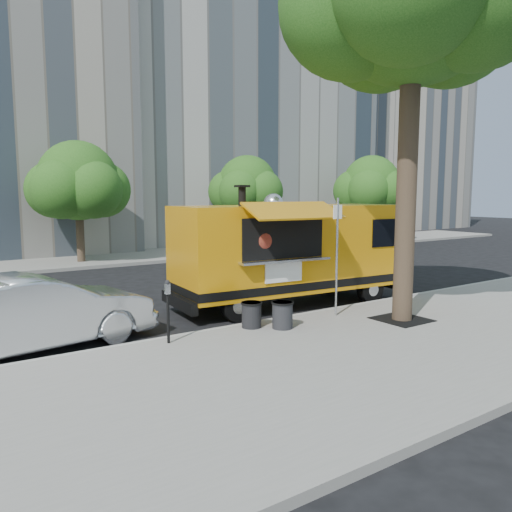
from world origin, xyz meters
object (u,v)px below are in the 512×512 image
at_px(food_truck, 289,250).
at_px(trash_bin_left, 252,314).
at_px(sign_post, 337,250).
at_px(trash_bin_right, 282,314).
at_px(far_tree_d, 371,184).
at_px(parking_meter, 168,304).
at_px(far_tree_b, 78,181).
at_px(far_tree_c, 247,185).
at_px(sedan, 36,313).

bearing_deg(food_truck, trash_bin_left, -139.13).
distance_m(sign_post, trash_bin_right, 2.33).
relative_size(far_tree_d, trash_bin_left, 9.46).
distance_m(sign_post, food_truck, 2.14).
bearing_deg(sign_post, trash_bin_right, -173.47).
bearing_deg(parking_meter, trash_bin_right, -8.84).
distance_m(far_tree_b, food_truck, 12.61).
relative_size(far_tree_c, food_truck, 0.73).
height_order(food_truck, trash_bin_right, food_truck).
relative_size(food_truck, trash_bin_right, 11.51).
bearing_deg(sedan, parking_meter, -133.26).
relative_size(far_tree_c, far_tree_d, 0.92).
bearing_deg(trash_bin_right, trash_bin_left, 139.78).
xyz_separation_m(trash_bin_left, trash_bin_right, (0.55, -0.47, 0.01)).
xyz_separation_m(far_tree_d, trash_bin_right, (-18.33, -14.37, -3.41)).
bearing_deg(sedan, far_tree_b, -27.69).
bearing_deg(far_tree_c, food_truck, -118.18).
bearing_deg(sign_post, trash_bin_left, 174.13).
xyz_separation_m(far_tree_d, parking_meter, (-21.00, -13.95, -2.91)).
bearing_deg(far_tree_d, food_truck, -143.64).
xyz_separation_m(far_tree_d, trash_bin_left, (-18.88, -13.90, -3.42)).
xyz_separation_m(parking_meter, trash_bin_right, (2.67, -0.42, -0.50)).
distance_m(sedan, trash_bin_left, 4.64).
relative_size(sign_post, trash_bin_left, 5.03).
bearing_deg(sedan, food_truck, -95.76).
distance_m(far_tree_d, sedan, 26.54).
relative_size(sedan, trash_bin_right, 7.78).
bearing_deg(food_truck, trash_bin_right, -125.95).
relative_size(parking_meter, food_truck, 0.19).
bearing_deg(far_tree_d, trash_bin_right, -141.91).
bearing_deg(trash_bin_right, far_tree_b, 92.65).
relative_size(parking_meter, trash_bin_right, 2.15).
bearing_deg(trash_bin_right, sedan, 158.32).
bearing_deg(far_tree_b, far_tree_d, -0.30).
bearing_deg(sedan, trash_bin_right, -120.57).
bearing_deg(far_tree_d, far_tree_b, 179.70).
distance_m(parking_meter, food_truck, 5.09).
relative_size(far_tree_d, trash_bin_right, 9.09).
bearing_deg(far_tree_d, sign_post, -139.30).
distance_m(far_tree_d, trash_bin_left, 23.69).
relative_size(sedan, trash_bin_left, 8.11).
relative_size(far_tree_b, trash_bin_left, 9.22).
distance_m(far_tree_b, sedan, 13.56).
bearing_deg(food_truck, far_tree_c, 66.35).
height_order(sign_post, trash_bin_left, sign_post).
distance_m(parking_meter, trash_bin_right, 2.75).
xyz_separation_m(parking_meter, food_truck, (4.66, 1.92, 0.65)).
xyz_separation_m(far_tree_b, food_truck, (2.66, -12.13, -2.21)).
bearing_deg(trash_bin_left, sedan, 161.16).
relative_size(far_tree_c, sign_post, 1.74).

